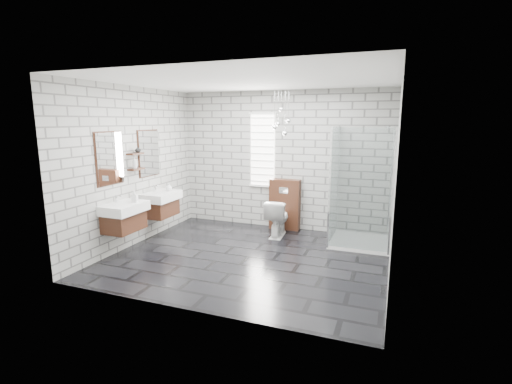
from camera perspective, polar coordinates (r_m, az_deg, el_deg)
The scene contains 20 objects.
floor at distance 5.98m, azimuth -1.17°, elevation -10.03°, with size 4.20×3.60×0.02m, color black.
ceiling at distance 5.62m, azimuth -1.28°, elevation 16.86°, with size 4.20×3.60×0.02m, color white.
wall_back at distance 7.34m, azimuth 4.04°, elevation 4.81°, with size 4.20×0.02×2.70m, color #A6A5A0.
wall_front at distance 4.04m, azimuth -10.79°, elevation -0.42°, with size 4.20×0.02×2.70m, color #A6A5A0.
wall_left at distance 6.71m, azimuth -18.24°, elevation 3.71°, with size 0.02×3.60×2.70m, color #A6A5A0.
wall_right at distance 5.25m, azimuth 20.72°, elevation 1.66°, with size 0.02×3.60×2.70m, color #A6A5A0.
vanity_left at distance 6.23m, azimuth -19.87°, elevation -2.47°, with size 0.47×0.70×1.57m.
vanity_right at distance 6.99m, azimuth -14.64°, elevation -0.75°, with size 0.47×0.70×1.57m.
shelf_lower at distance 6.63m, azimuth -17.95°, elevation 3.38°, with size 0.14×0.30×0.03m, color #432214.
shelf_upper at distance 6.60m, azimuth -18.09°, elevation 5.62°, with size 0.14×0.30×0.03m, color #432214.
window at distance 7.42m, azimuth 1.02°, elevation 6.46°, with size 0.56×0.05×1.48m.
cistern_panel at distance 7.35m, azimuth 4.45°, elevation -1.91°, with size 0.60×0.20×1.00m, color #432214.
flush_plate at distance 7.19m, azimuth 4.25°, elevation 0.25°, with size 0.18×0.01×0.12m, color silver.
shower_enclosure at distance 6.60m, azimuth 14.96°, elevation -3.71°, with size 1.00×1.00×2.03m.
pendant_cluster at distance 6.86m, azimuth 3.93°, elevation 10.64°, with size 0.32×0.21×0.84m.
toilet at distance 6.94m, azimuth 3.32°, elevation -3.98°, with size 0.39×0.68×0.69m, color white.
soap_bottle_a at distance 6.20m, azimuth -18.18°, elevation -0.64°, with size 0.08×0.09×0.19m, color #B2B2B2.
soap_bottle_b at distance 7.02m, azimuth -13.29°, elevation 0.76°, with size 0.12×0.12×0.15m, color #B2B2B2.
soap_bottle_c at distance 6.57m, azimuth -18.17°, elevation 4.32°, with size 0.08×0.08×0.20m, color #B2B2B2.
vase at distance 6.64m, azimuth -17.72°, elevation 6.24°, with size 0.10×0.10×0.10m, color #B2B2B2.
Camera 1 is at (2.07, -5.19, 2.13)m, focal length 26.00 mm.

